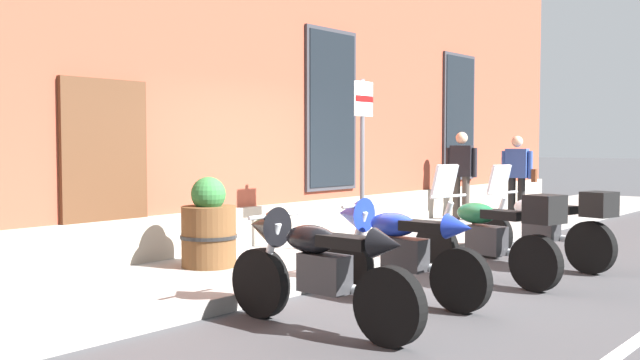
{
  "coord_description": "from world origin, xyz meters",
  "views": [
    {
      "loc": [
        -6.69,
        -4.83,
        1.58
      ],
      "look_at": [
        0.2,
        0.87,
        1.11
      ],
      "focal_mm": 40.05,
      "sensor_mm": 36.0,
      "label": 1
    }
  ],
  "objects_px": {
    "pedestrian_dark_jacket": "(461,171)",
    "motorcycle_black_sport": "(313,264)",
    "pedestrian_blue_top": "(517,173)",
    "parking_sign": "(363,141)",
    "motorcycle_blue_sport": "(395,246)",
    "motorcycle_green_touring": "(491,234)",
    "motorcycle_silver_touring": "(546,225)",
    "barrel_planter": "(209,229)"
  },
  "relations": [
    {
      "from": "motorcycle_black_sport",
      "to": "pedestrian_blue_top",
      "type": "bearing_deg",
      "value": 12.57
    },
    {
      "from": "pedestrian_dark_jacket",
      "to": "parking_sign",
      "type": "relative_size",
      "value": 0.73
    },
    {
      "from": "parking_sign",
      "to": "motorcycle_black_sport",
      "type": "bearing_deg",
      "value": -151.25
    },
    {
      "from": "motorcycle_black_sport",
      "to": "barrel_planter",
      "type": "height_order",
      "value": "barrel_planter"
    },
    {
      "from": "pedestrian_blue_top",
      "to": "parking_sign",
      "type": "relative_size",
      "value": 0.7
    },
    {
      "from": "motorcycle_black_sport",
      "to": "barrel_planter",
      "type": "relative_size",
      "value": 1.98
    },
    {
      "from": "motorcycle_black_sport",
      "to": "motorcycle_green_touring",
      "type": "distance_m",
      "value": 2.81
    },
    {
      "from": "pedestrian_dark_jacket",
      "to": "motorcycle_black_sport",
      "type": "bearing_deg",
      "value": -160.69
    },
    {
      "from": "motorcycle_silver_touring",
      "to": "barrel_planter",
      "type": "relative_size",
      "value": 2.03
    },
    {
      "from": "motorcycle_green_touring",
      "to": "pedestrian_blue_top",
      "type": "bearing_deg",
      "value": 21.37
    },
    {
      "from": "motorcycle_blue_sport",
      "to": "pedestrian_dark_jacket",
      "type": "xyz_separation_m",
      "value": [
        5.92,
        2.47,
        0.51
      ]
    },
    {
      "from": "motorcycle_black_sport",
      "to": "motorcycle_blue_sport",
      "type": "height_order",
      "value": "motorcycle_black_sport"
    },
    {
      "from": "pedestrian_dark_jacket",
      "to": "pedestrian_blue_top",
      "type": "xyz_separation_m",
      "value": [
        0.78,
        -0.75,
        -0.05
      ]
    },
    {
      "from": "parking_sign",
      "to": "motorcycle_green_touring",
      "type": "bearing_deg",
      "value": -90.58
    },
    {
      "from": "motorcycle_silver_touring",
      "to": "motorcycle_green_touring",
      "type": "bearing_deg",
      "value": 177.94
    },
    {
      "from": "motorcycle_blue_sport",
      "to": "motorcycle_green_touring",
      "type": "distance_m",
      "value": 1.49
    },
    {
      "from": "motorcycle_green_touring",
      "to": "motorcycle_silver_touring",
      "type": "distance_m",
      "value": 1.43
    },
    {
      "from": "pedestrian_dark_jacket",
      "to": "barrel_planter",
      "type": "relative_size",
      "value": 1.57
    },
    {
      "from": "motorcycle_blue_sport",
      "to": "barrel_planter",
      "type": "height_order",
      "value": "barrel_planter"
    },
    {
      "from": "motorcycle_black_sport",
      "to": "parking_sign",
      "type": "xyz_separation_m",
      "value": [
        2.82,
        1.55,
        1.05
      ]
    },
    {
      "from": "motorcycle_silver_touring",
      "to": "motorcycle_black_sport",
      "type": "bearing_deg",
      "value": 175.8
    },
    {
      "from": "parking_sign",
      "to": "barrel_planter",
      "type": "xyz_separation_m",
      "value": [
        -1.92,
        0.78,
        -1.02
      ]
    },
    {
      "from": "pedestrian_dark_jacket",
      "to": "motorcycle_silver_touring",
      "type": "bearing_deg",
      "value": -136.72
    },
    {
      "from": "motorcycle_black_sport",
      "to": "motorcycle_blue_sport",
      "type": "relative_size",
      "value": 1.05
    },
    {
      "from": "motorcycle_green_touring",
      "to": "barrel_planter",
      "type": "height_order",
      "value": "motorcycle_green_touring"
    },
    {
      "from": "motorcycle_silver_touring",
      "to": "parking_sign",
      "type": "bearing_deg",
      "value": 127.28
    },
    {
      "from": "motorcycle_silver_touring",
      "to": "barrel_planter",
      "type": "xyz_separation_m",
      "value": [
        -3.34,
        2.64,
        0.06
      ]
    },
    {
      "from": "motorcycle_blue_sport",
      "to": "pedestrian_dark_jacket",
      "type": "bearing_deg",
      "value": 22.68
    },
    {
      "from": "motorcycle_black_sport",
      "to": "barrel_planter",
      "type": "distance_m",
      "value": 2.5
    },
    {
      "from": "motorcycle_blue_sport",
      "to": "barrel_planter",
      "type": "bearing_deg",
      "value": 101.34
    },
    {
      "from": "motorcycle_black_sport",
      "to": "parking_sign",
      "type": "distance_m",
      "value": 3.39
    },
    {
      "from": "motorcycle_blue_sport",
      "to": "motorcycle_green_touring",
      "type": "height_order",
      "value": "motorcycle_green_touring"
    },
    {
      "from": "motorcycle_silver_touring",
      "to": "parking_sign",
      "type": "relative_size",
      "value": 0.94
    },
    {
      "from": "pedestrian_blue_top",
      "to": "parking_sign",
      "type": "bearing_deg",
      "value": -177.29
    },
    {
      "from": "pedestrian_dark_jacket",
      "to": "barrel_planter",
      "type": "distance_m",
      "value": 6.39
    },
    {
      "from": "motorcycle_black_sport",
      "to": "motorcycle_silver_touring",
      "type": "distance_m",
      "value": 4.25
    },
    {
      "from": "motorcycle_blue_sport",
      "to": "pedestrian_blue_top",
      "type": "bearing_deg",
      "value": 14.4
    },
    {
      "from": "motorcycle_black_sport",
      "to": "pedestrian_dark_jacket",
      "type": "relative_size",
      "value": 1.26
    },
    {
      "from": "motorcycle_blue_sport",
      "to": "pedestrian_dark_jacket",
      "type": "height_order",
      "value": "pedestrian_dark_jacket"
    },
    {
      "from": "motorcycle_green_touring",
      "to": "pedestrian_blue_top",
      "type": "height_order",
      "value": "pedestrian_blue_top"
    },
    {
      "from": "motorcycle_blue_sport",
      "to": "parking_sign",
      "type": "relative_size",
      "value": 0.88
    },
    {
      "from": "parking_sign",
      "to": "pedestrian_dark_jacket",
      "type": "bearing_deg",
      "value": 12.67
    }
  ]
}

